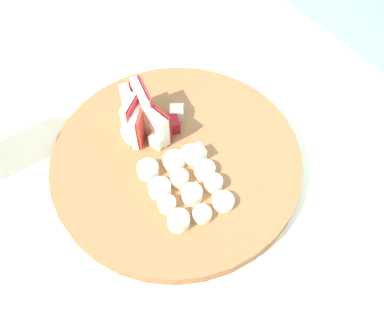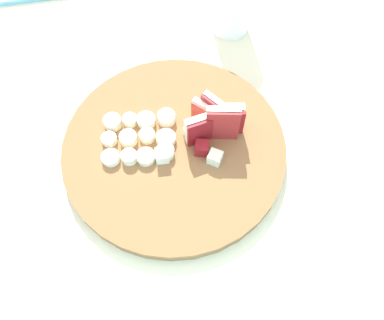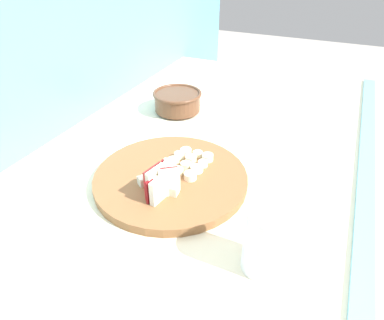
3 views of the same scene
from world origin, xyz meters
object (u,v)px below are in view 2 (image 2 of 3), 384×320
Objects in this scene: apple_wedge_fan at (215,120)px; banana_slice_rows at (140,137)px; apple_dice_pile at (196,141)px; small_jar at (233,2)px; cutting_board at (174,148)px.

apple_wedge_fan is 0.77× the size of banana_slice_rows.
apple_dice_pile reaches higher than banana_slice_rows.
banana_slice_rows is 0.30m from small_jar.
apple_wedge_fan is at bearing 70.71° from small_jar.
banana_slice_rows is at bearing -2.71° from apple_wedge_fan.
apple_wedge_fan is 0.92× the size of apple_dice_pile.
apple_dice_pile is at bearing 170.92° from cutting_board.
small_jar reaches higher than cutting_board.
apple_wedge_fan is 0.25m from small_jar.
banana_slice_rows is 0.99× the size of small_jar.
apple_dice_pile is at bearing 31.33° from apple_wedge_fan.
apple_wedge_fan is at bearing -167.63° from cutting_board.
cutting_board is 3.44× the size of apple_dice_pile.
apple_wedge_fan is (-0.07, -0.01, 0.04)m from cutting_board.
banana_slice_rows is at bearing 49.18° from small_jar.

